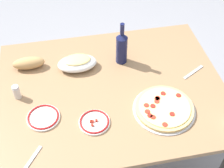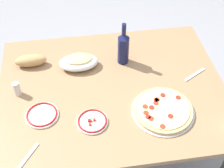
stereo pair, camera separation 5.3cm
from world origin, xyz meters
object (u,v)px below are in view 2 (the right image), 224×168
(wine_bottle, at_px, (123,47))
(side_plate_near, at_px, (92,121))
(pepperoni_pizza, at_px, (163,110))
(bread_loaf, at_px, (31,61))
(spice_shaker, at_px, (17,89))
(baked_pasta_dish, at_px, (79,62))
(side_plate_far, at_px, (42,115))
(dining_table, at_px, (112,99))

(wine_bottle, height_order, side_plate_near, wine_bottle)
(pepperoni_pizza, bearing_deg, bread_loaf, -33.89)
(bread_loaf, bearing_deg, spice_shaker, 74.23)
(baked_pasta_dish, xyz_separation_m, wine_bottle, (-0.28, -0.01, 0.07))
(pepperoni_pizza, distance_m, baked_pasta_dish, 0.60)
(side_plate_far, relative_size, bread_loaf, 0.92)
(dining_table, xyz_separation_m, side_plate_near, (0.14, 0.23, 0.12))
(wine_bottle, xyz_separation_m, spice_shaker, (0.64, 0.19, -0.07))
(wine_bottle, relative_size, bread_loaf, 1.47)
(dining_table, bearing_deg, wine_bottle, -115.22)
(baked_pasta_dish, distance_m, wine_bottle, 0.29)
(wine_bottle, xyz_separation_m, side_plate_far, (0.50, 0.37, -0.10))
(baked_pasta_dish, bearing_deg, pepperoni_pizza, 134.97)
(bread_loaf, relative_size, spice_shaker, 2.23)
(dining_table, distance_m, side_plate_near, 0.29)
(dining_table, height_order, side_plate_far, side_plate_far)
(dining_table, xyz_separation_m, pepperoni_pizza, (-0.25, 0.22, 0.12))
(pepperoni_pizza, height_order, spice_shaker, spice_shaker)
(side_plate_far, height_order, spice_shaker, spice_shaker)
(dining_table, distance_m, wine_bottle, 0.32)
(baked_pasta_dish, xyz_separation_m, side_plate_far, (0.22, 0.36, -0.03))
(dining_table, xyz_separation_m, baked_pasta_dish, (0.18, -0.21, 0.15))
(dining_table, height_order, wine_bottle, wine_bottle)
(baked_pasta_dish, relative_size, spice_shaker, 2.76)
(pepperoni_pizza, height_order, baked_pasta_dish, baked_pasta_dish)
(baked_pasta_dish, bearing_deg, side_plate_far, 57.96)
(wine_bottle, height_order, spice_shaker, wine_bottle)
(pepperoni_pizza, bearing_deg, side_plate_far, -5.86)
(side_plate_far, bearing_deg, pepperoni_pizza, 174.14)
(bread_loaf, height_order, spice_shaker, spice_shaker)
(pepperoni_pizza, xyz_separation_m, bread_loaf, (0.72, -0.48, 0.02))
(spice_shaker, bearing_deg, baked_pasta_dish, -153.50)
(pepperoni_pizza, bearing_deg, dining_table, -41.32)
(side_plate_far, bearing_deg, side_plate_near, 162.74)
(dining_table, height_order, pepperoni_pizza, pepperoni_pizza)
(dining_table, distance_m, side_plate_far, 0.44)
(wine_bottle, bearing_deg, baked_pasta_dish, 1.64)
(dining_table, distance_m, spice_shaker, 0.56)
(side_plate_near, bearing_deg, pepperoni_pizza, -177.78)
(pepperoni_pizza, relative_size, wine_bottle, 1.21)
(dining_table, distance_m, baked_pasta_dish, 0.31)
(wine_bottle, bearing_deg, side_plate_far, 36.04)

